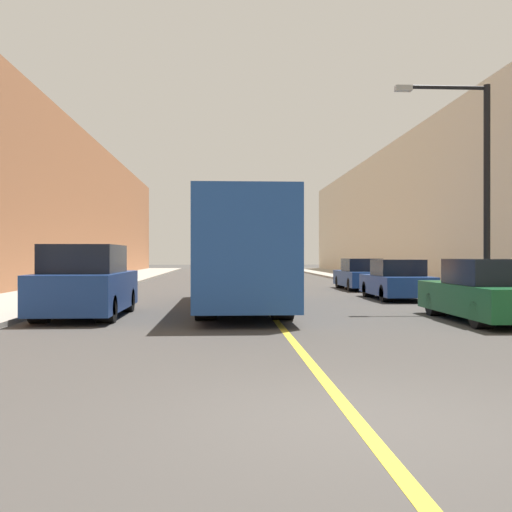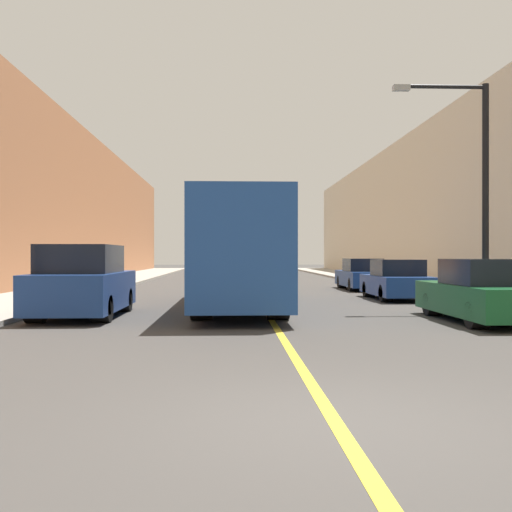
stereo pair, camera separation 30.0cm
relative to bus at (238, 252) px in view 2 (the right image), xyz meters
The scene contains 12 objects.
ground_plane 13.06m from the bus, 86.45° to the right, with size 200.00×200.00×0.00m, color #3F3D3A.
sidewalk_left 18.73m from the bus, 113.65° to the left, with size 3.86×72.00×0.13m, color #9E998E.
sidewalk_right 19.42m from the bus, 62.01° to the left, with size 3.86×72.00×0.13m, color #9E998E.
building_row_left 20.77m from the bus, 123.74° to the left, with size 4.00×72.00×9.68m, color #B2724C.
building_row_right 21.67m from the bus, 52.71° to the left, with size 4.00×72.00×9.43m, color beige.
road_center_line 17.19m from the bus, 87.32° to the left, with size 0.16×72.00×0.01m, color gold.
bus is the anchor object (origin of this frame).
parked_suv_left 5.02m from the bus, 148.17° to the right, with size 2.04×4.71×1.93m.
car_right_near 7.43m from the bus, 35.05° to the right, with size 1.88×4.76×1.56m.
car_right_mid 6.91m from the bus, 29.21° to the left, with size 1.83×4.22×1.50m.
car_right_far 11.44m from the bus, 57.92° to the left, with size 1.78×4.61×1.50m.
street_lamp_right 7.58m from the bus, ahead, with size 2.92×0.24×6.70m.
Camera 2 is at (-1.03, -5.88, 1.65)m, focal length 42.00 mm.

